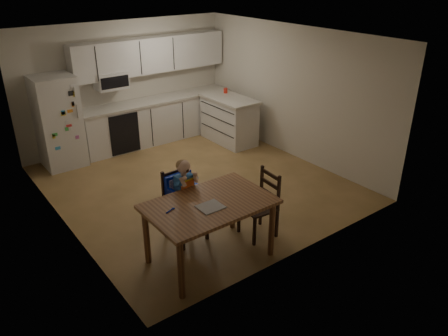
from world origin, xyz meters
name	(u,v)px	position (x,y,z in m)	size (l,w,h in m)	color
room	(177,108)	(0.00, 0.48, 1.25)	(4.52, 5.01, 2.51)	brown
refrigerator	(58,122)	(-1.55, 2.15, 0.85)	(0.72, 0.70, 1.70)	silver
kitchen_run	(155,100)	(0.50, 2.24, 0.88)	(3.37, 0.62, 2.15)	silver
kitchen_island	(229,119)	(1.69, 1.23, 0.49)	(0.68, 1.31, 0.96)	silver
red_cup	(226,91)	(1.84, 1.55, 1.02)	(0.08, 0.08, 0.11)	red
dining_table	(210,210)	(-1.02, -1.91, 0.72)	(1.55, 0.99, 0.83)	brown
napkin	(210,207)	(-1.08, -2.01, 0.83)	(0.30, 0.26, 0.01)	#ABABB0
toddler_spoon	(170,211)	(-1.52, -1.80, 0.84)	(0.02, 0.02, 0.12)	#0920B1
chair_booster	(183,191)	(-1.02, -1.29, 0.72)	(0.48, 0.48, 1.19)	black
chair_side	(264,199)	(-0.08, -1.87, 0.54)	(0.45, 0.45, 0.95)	black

